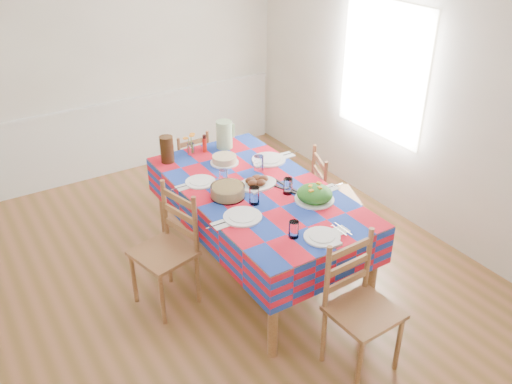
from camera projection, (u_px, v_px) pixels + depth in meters
room at (205, 141)px, 4.40m from camera, size 4.58×5.08×2.78m
wainscot at (114, 136)px, 6.66m from camera, size 4.41×0.06×0.92m
window_right at (382, 71)px, 5.59m from camera, size 0.00×1.40×1.40m
dining_table at (257, 198)px, 4.79m from camera, size 1.18×2.19×0.85m
setting_near_head at (312, 234)px, 4.07m from camera, size 0.45×0.30×0.13m
setting_left_near at (246, 209)px, 4.37m from camera, size 0.57×0.34×0.15m
setting_left_far at (208, 180)px, 4.81m from camera, size 0.50×0.30×0.13m
setting_right_near at (305, 190)px, 4.65m from camera, size 0.55×0.32×0.14m
setting_right_far at (266, 161)px, 5.14m from camera, size 0.62×0.36×0.16m
meat_platter at (257, 182)px, 4.78m from camera, size 0.37×0.27×0.07m
salad_platter at (315, 195)px, 4.54m from camera, size 0.34×0.34×0.14m
pasta_bowl at (228, 191)px, 4.59m from camera, size 0.29×0.29×0.11m
cake at (224, 160)px, 5.16m from camera, size 0.27×0.27×0.08m
serving_utensils at (283, 186)px, 4.76m from camera, size 0.17×0.38×0.01m
flower_vase at (191, 146)px, 5.29m from camera, size 0.14×0.12×0.23m
hot_sauce at (205, 143)px, 5.36m from camera, size 0.04×0.04×0.18m
green_pitcher at (224, 134)px, 5.42m from camera, size 0.16×0.16×0.28m
tea_pitcher at (167, 149)px, 5.14m from camera, size 0.13×0.13×0.26m
name_card at (336, 245)px, 3.97m from camera, size 0.10×0.03×0.02m
chair_near at (359, 308)px, 3.89m from camera, size 0.48×0.46×1.04m
chair_far at (190, 169)px, 5.96m from camera, size 0.41×0.39×0.90m
chair_left at (168, 250)px, 4.50m from camera, size 0.54×0.55×1.05m
chair_right at (331, 197)px, 5.34m from camera, size 0.54×0.55×0.98m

